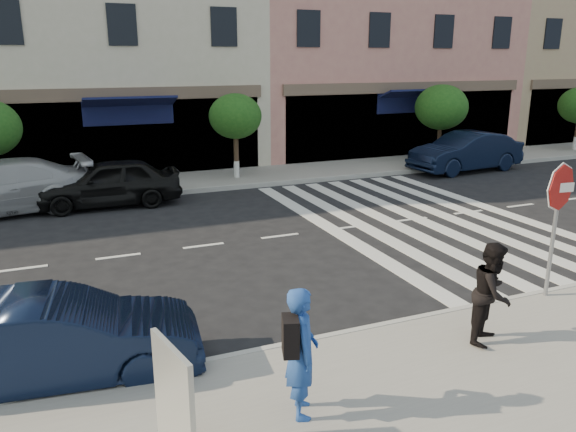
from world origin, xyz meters
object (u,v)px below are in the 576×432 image
at_px(stop_sign, 559,201).
at_px(photographer, 302,352).
at_px(car_far_right, 466,152).
at_px(poster_board, 175,409).
at_px(car_near_mid, 58,339).
at_px(walker, 492,293).
at_px(car_far_mid, 109,183).

height_order(stop_sign, photographer, stop_sign).
relative_size(photographer, car_far_right, 0.35).
bearing_deg(car_far_right, poster_board, -53.29).
distance_m(poster_board, car_near_mid, 2.76).
bearing_deg(stop_sign, car_far_right, 64.64).
relative_size(walker, car_far_right, 0.34).
distance_m(poster_board, car_far_mid, 12.37).
bearing_deg(poster_board, car_far_mid, 75.88).
relative_size(walker, car_far_mid, 0.37).
height_order(photographer, poster_board, photographer).
xyz_separation_m(walker, car_far_mid, (-4.54, 11.44, -0.22)).
xyz_separation_m(stop_sign, car_far_right, (6.98, 10.77, -1.19)).
bearing_deg(photographer, car_far_right, -28.38).
bearing_deg(walker, car_far_mid, 77.16).
bearing_deg(car_near_mid, stop_sign, -87.70).
distance_m(stop_sign, car_near_mid, 8.49).
bearing_deg(poster_board, walker, -1.46).
distance_m(stop_sign, poster_board, 7.56).
relative_size(photographer, walker, 1.04).
xyz_separation_m(car_far_mid, car_far_right, (13.72, 0.26, 0.05)).
bearing_deg(car_near_mid, car_far_mid, -2.48).
bearing_deg(poster_board, car_far_right, 29.80).
height_order(walker, poster_board, walker).
xyz_separation_m(poster_board, car_far_mid, (0.51, 12.36, -0.12)).
height_order(poster_board, car_far_right, poster_board).
bearing_deg(car_far_mid, poster_board, -0.79).
xyz_separation_m(photographer, poster_board, (-1.61, -0.35, -0.14)).
distance_m(walker, car_far_mid, 12.31).
relative_size(car_near_mid, car_far_right, 0.82).
bearing_deg(car_far_mid, photographer, 6.81).
height_order(car_far_mid, car_far_right, car_far_right).
bearing_deg(stop_sign, car_near_mid, -176.97).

